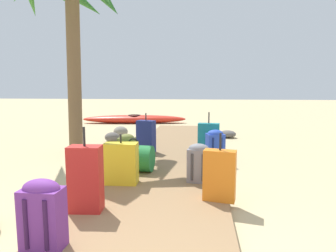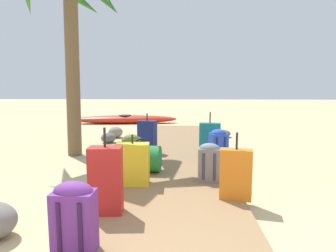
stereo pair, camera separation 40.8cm
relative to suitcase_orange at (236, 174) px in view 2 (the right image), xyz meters
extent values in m
plane|color=tan|center=(-0.75, 1.53, -0.37)|extent=(60.00, 60.00, 0.00)
cube|color=olive|center=(-0.75, 2.36, -0.33)|extent=(1.71, 8.34, 0.08)
cube|color=orange|center=(0.00, 0.00, 0.00)|extent=(0.38, 0.23, 0.57)
cylinder|color=black|center=(0.00, 0.00, 0.38)|extent=(0.02, 0.02, 0.19)
cube|color=navy|center=(-1.29, 2.38, 0.03)|extent=(0.38, 0.29, 0.62)
cylinder|color=black|center=(-1.29, 2.38, 0.41)|extent=(0.02, 0.02, 0.14)
cube|color=gold|center=(-1.25, 0.45, -0.02)|extent=(0.43, 0.25, 0.54)
cylinder|color=black|center=(-1.25, 0.45, 0.31)|extent=(0.02, 0.02, 0.11)
cube|color=#2847B7|center=(0.03, 1.91, -0.06)|extent=(0.35, 0.31, 0.46)
ellipsoid|color=#2847B7|center=(0.03, 1.91, 0.17)|extent=(0.33, 0.29, 0.15)
cylinder|color=navy|center=(-0.01, 1.77, -0.06)|extent=(0.04, 0.04, 0.37)
cylinder|color=navy|center=(0.13, 1.81, -0.06)|extent=(0.04, 0.04, 0.37)
cube|color=red|center=(-1.37, -0.45, 0.05)|extent=(0.34, 0.23, 0.68)
cylinder|color=black|center=(-1.37, -0.45, 0.49)|extent=(0.02, 0.02, 0.19)
cube|color=#197A7F|center=(-0.07, 2.39, 0.00)|extent=(0.42, 0.22, 0.58)
cylinder|color=black|center=(-0.07, 2.39, 0.40)|extent=(0.02, 0.02, 0.21)
cylinder|color=#237538|center=(-1.23, 1.05, -0.09)|extent=(0.62, 0.44, 0.39)
torus|color=black|center=(-1.23, 1.05, 0.14)|extent=(0.17, 0.04, 0.16)
cube|color=#6B2D84|center=(-1.42, -1.18, -0.04)|extent=(0.32, 0.20, 0.48)
ellipsoid|color=#6B2D84|center=(-1.42, -1.18, 0.20)|extent=(0.30, 0.19, 0.16)
cylinder|color=#351642|center=(-1.50, -1.27, -0.04)|extent=(0.04, 0.04, 0.39)
cylinder|color=#351642|center=(-1.34, -1.27, -0.04)|extent=(0.04, 0.04, 0.39)
cube|color=slate|center=(-0.24, 0.63, -0.06)|extent=(0.31, 0.23, 0.45)
ellipsoid|color=slate|center=(-0.24, 0.63, 0.16)|extent=(0.30, 0.22, 0.14)
cylinder|color=#3A3A3D|center=(-0.32, 0.54, -0.06)|extent=(0.04, 0.04, 0.36)
cylinder|color=#3A3A3D|center=(-0.18, 0.53, -0.06)|extent=(0.04, 0.04, 0.36)
cube|color=olive|center=(-1.45, 1.50, -0.07)|extent=(0.28, 0.23, 0.43)
ellipsoid|color=olive|center=(-1.45, 1.50, 0.14)|extent=(0.26, 0.22, 0.13)
cylinder|color=#333516|center=(-1.52, 1.39, -0.07)|extent=(0.04, 0.04, 0.34)
cylinder|color=#333516|center=(-1.39, 1.38, -0.07)|extent=(0.04, 0.04, 0.34)
cylinder|color=brown|center=(-2.75, 2.47, 1.33)|extent=(0.27, 0.37, 3.40)
ellipsoid|color=red|center=(-2.77, 7.70, -0.21)|extent=(3.98, 1.19, 0.31)
torus|color=black|center=(-2.77, 7.70, -0.07)|extent=(0.55, 0.55, 0.05)
ellipsoid|color=gray|center=(-2.41, 4.52, -0.22)|extent=(0.49, 0.49, 0.29)
ellipsoid|color=#5B5651|center=(0.49, 4.74, -0.27)|extent=(0.51, 0.46, 0.20)
ellipsoid|color=#5B5651|center=(-2.41, 3.75, -0.25)|extent=(0.49, 0.49, 0.24)
camera|label=1|loc=(-0.20, -3.21, 0.96)|focal=31.43mm
camera|label=2|loc=(-0.61, -3.25, 0.96)|focal=31.43mm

